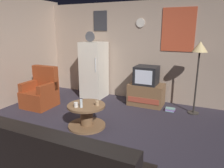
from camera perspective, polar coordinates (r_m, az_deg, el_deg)
ground_plane at (r=3.88m, az=-7.22°, el=-13.75°), size 12.00×12.00×0.00m
wall_with_art at (r=5.66m, az=5.81°, el=8.76°), size 5.20×0.12×2.51m
fridge at (r=5.77m, az=-4.89°, el=3.82°), size 0.60×0.62×1.77m
tv_stand at (r=5.29m, az=9.21°, el=-2.79°), size 0.84×0.53×0.53m
crt_tv at (r=5.17m, az=9.27°, el=2.36°), size 0.54×0.51×0.44m
standing_lamp at (r=4.81m, az=22.54°, el=7.85°), size 0.32×0.32×1.59m
coffee_table at (r=4.13m, az=-6.86°, el=-8.47°), size 0.72×0.72×0.45m
wine_glass at (r=3.90m, az=-8.31°, el=-5.24°), size 0.05×0.05×0.15m
mug_ceramic_white at (r=3.94m, az=-9.68°, el=-5.56°), size 0.08×0.08×0.09m
mug_ceramic_tan at (r=3.97m, az=-4.02°, el=-5.20°), size 0.08×0.08×0.09m
armchair at (r=5.41m, az=-18.66°, el=-2.20°), size 0.68×0.68×0.96m
book_stack at (r=5.10m, az=15.43°, el=-6.63°), size 0.22×0.17×0.07m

